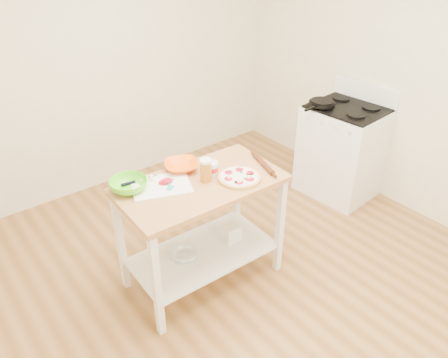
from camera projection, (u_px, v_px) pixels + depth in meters
The scene contains 15 objects.
room_shell at pixel (260, 136), 2.68m from camera, with size 4.04×4.54×2.74m.
prep_island at pixel (202, 211), 3.21m from camera, with size 1.20×0.68×0.90m.
gas_stove at pixel (342, 150), 4.42m from camera, with size 0.67×0.76×1.11m.
skillet at pixel (321, 103), 4.17m from camera, with size 0.39×0.25×0.03m.
pizza at pixel (239, 177), 3.10m from camera, with size 0.31×0.31×0.05m.
cutting_board at pixel (161, 185), 3.03m from camera, with size 0.48×0.43×0.04m.
spatula at pixel (171, 185), 3.02m from camera, with size 0.12×0.12×0.01m.
knife at pixel (134, 182), 3.05m from camera, with size 0.27×0.05×0.01m.
orange_bowl at pixel (181, 166), 3.21m from camera, with size 0.25×0.25×0.06m, color orange.
green_bowl at pixel (129, 185), 2.97m from camera, with size 0.26×0.26×0.08m, color #5EDE1C.
beer_pint at pixel (206, 170), 3.05m from camera, with size 0.09×0.09×0.17m.
yogurt_tub at pixel (212, 169), 3.14m from camera, with size 0.09×0.09×0.18m.
rolling_pin at pixel (263, 163), 3.28m from camera, with size 0.04×0.04×0.34m, color #5A2C14.
shelf_glass_bowl at pixel (185, 254), 3.34m from camera, with size 0.21×0.21×0.07m, color silver.
shelf_bin at pixel (230, 232), 3.52m from camera, with size 0.13×0.13×0.13m, color white.
Camera 1 is at (-1.68, -1.77, 2.51)m, focal length 35.00 mm.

